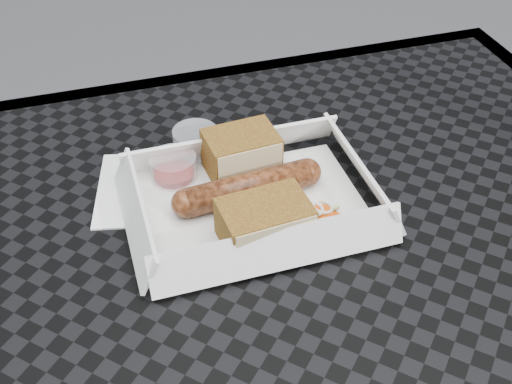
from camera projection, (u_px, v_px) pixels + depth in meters
patio_table at (328, 331)px, 0.63m from camera, size 0.80×0.80×0.74m
food_tray at (253, 207)px, 0.65m from camera, size 0.22×0.15×0.00m
bratwurst at (248, 187)px, 0.65m from camera, size 0.16×0.04×0.03m
bread_near at (241, 153)px, 0.68m from camera, size 0.08×0.06×0.05m
bread_far at (265, 222)px, 0.60m from camera, size 0.09×0.06×0.04m
veg_garnish at (322, 219)px, 0.63m from camera, size 0.03×0.03×0.00m
napkin at (155, 188)px, 0.67m from camera, size 0.14×0.14×0.00m
condiment_cup_sauce at (173, 169)px, 0.68m from camera, size 0.05×0.05×0.03m
condiment_cup_empty at (196, 142)px, 0.71m from camera, size 0.05×0.05×0.03m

